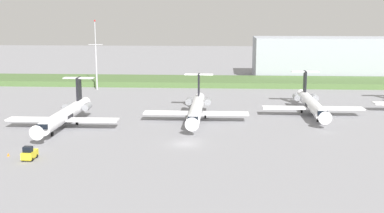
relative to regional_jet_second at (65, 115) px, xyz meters
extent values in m
plane|color=gray|center=(25.82, 17.52, -2.54)|extent=(500.00, 500.00, 0.00)
cube|color=#4C6B38|center=(25.82, 65.38, -1.66)|extent=(320.00, 20.00, 1.75)
cylinder|color=white|center=(0.00, -0.59, -0.09)|extent=(2.70, 24.00, 2.70)
cone|color=white|center=(0.00, -14.09, -0.09)|extent=(2.70, 3.00, 2.70)
cone|color=white|center=(0.00, 13.41, -0.09)|extent=(2.30, 4.00, 2.29)
cube|color=black|center=(0.00, -12.19, 0.39)|extent=(2.02, 1.80, 0.90)
cylinder|color=black|center=(0.00, -0.59, -0.24)|extent=(2.76, 3.60, 2.76)
cube|color=white|center=(-5.91, -1.59, -0.69)|extent=(11.00, 3.20, 0.36)
cube|color=white|center=(5.90, -1.59, -0.69)|extent=(11.00, 3.20, 0.36)
cube|color=black|center=(0.00, 10.41, 3.86)|extent=(0.36, 3.20, 5.20)
cube|color=white|center=(0.00, 10.71, 6.26)|extent=(6.80, 1.80, 0.24)
cylinder|color=gray|center=(-2.25, 8.61, 0.11)|extent=(1.50, 3.40, 1.50)
cylinder|color=gray|center=(2.25, 8.61, 0.11)|extent=(1.50, 3.40, 1.50)
cylinder|color=gray|center=(0.00, -8.03, -1.54)|extent=(0.20, 0.20, 0.65)
cylinder|color=black|center=(0.00, -8.03, -2.09)|extent=(0.30, 0.90, 0.90)
cylinder|color=black|center=(-1.90, 1.81, -2.09)|extent=(0.35, 0.90, 0.90)
cylinder|color=black|center=(1.90, 1.81, -2.09)|extent=(0.35, 0.90, 0.90)
cylinder|color=white|center=(26.78, 7.79, -0.09)|extent=(2.70, 24.00, 2.70)
cone|color=white|center=(26.78, -5.71, -0.09)|extent=(2.70, 3.00, 2.70)
cone|color=white|center=(26.78, 21.79, -0.09)|extent=(2.29, 4.00, 2.29)
cube|color=black|center=(26.78, -3.81, 0.39)|extent=(2.03, 1.80, 0.90)
cylinder|color=black|center=(26.78, 7.79, -0.24)|extent=(2.76, 3.60, 2.76)
cube|color=white|center=(20.88, 6.79, -0.69)|extent=(11.00, 3.20, 0.36)
cube|color=white|center=(32.69, 6.79, -0.69)|extent=(11.00, 3.20, 0.36)
cube|color=black|center=(26.78, 18.79, 3.86)|extent=(0.36, 3.20, 5.20)
cube|color=white|center=(26.78, 19.09, 6.26)|extent=(6.80, 1.80, 0.24)
cylinder|color=gray|center=(24.53, 16.99, 0.11)|extent=(1.50, 3.40, 1.50)
cylinder|color=gray|center=(29.03, 16.99, 0.11)|extent=(1.50, 3.40, 1.50)
cylinder|color=gray|center=(26.78, 0.35, -1.54)|extent=(0.20, 0.20, 0.65)
cylinder|color=black|center=(26.78, 0.35, -2.09)|extent=(0.30, 0.90, 0.90)
cylinder|color=black|center=(24.88, 10.19, -2.09)|extent=(0.35, 0.90, 0.90)
cylinder|color=black|center=(28.68, 10.19, -2.09)|extent=(0.35, 0.90, 0.90)
cylinder|color=white|center=(53.14, 15.30, -0.09)|extent=(2.70, 24.00, 2.70)
cone|color=white|center=(53.14, 1.80, -0.09)|extent=(2.70, 3.00, 2.70)
cone|color=white|center=(53.14, 29.30, -0.09)|extent=(2.30, 4.00, 2.29)
cube|color=black|center=(53.14, 3.70, 0.39)|extent=(2.02, 1.80, 0.90)
cylinder|color=black|center=(53.14, 15.30, -0.24)|extent=(2.76, 3.60, 2.76)
cube|color=white|center=(47.23, 14.30, -0.69)|extent=(11.00, 3.20, 0.36)
cube|color=white|center=(59.04, 14.30, -0.69)|extent=(11.00, 3.20, 0.36)
cube|color=black|center=(53.14, 26.30, 3.86)|extent=(0.36, 3.20, 5.20)
cube|color=white|center=(53.14, 26.60, 6.26)|extent=(6.80, 1.80, 0.24)
cylinder|color=gray|center=(50.89, 24.50, 0.11)|extent=(1.50, 3.40, 1.50)
cylinder|color=gray|center=(55.39, 24.50, 0.11)|extent=(1.50, 3.40, 1.50)
cylinder|color=gray|center=(53.14, 7.86, -1.54)|extent=(0.20, 0.20, 0.65)
cylinder|color=black|center=(53.14, 7.86, -2.09)|extent=(0.30, 0.90, 0.90)
cylinder|color=black|center=(51.24, 17.70, -2.09)|extent=(0.35, 0.90, 0.90)
cylinder|color=black|center=(55.04, 17.70, -2.09)|extent=(0.35, 0.90, 0.90)
cylinder|color=#B2B2B7|center=(-6.28, 50.21, 4.22)|extent=(0.50, 0.50, 13.52)
cylinder|color=#B2B2B7|center=(-6.28, 50.21, 14.62)|extent=(0.28, 0.28, 7.28)
cube|color=#B2B2B7|center=(-6.28, 50.21, 11.38)|extent=(4.40, 0.20, 0.20)
sphere|color=red|center=(-6.28, 50.21, 18.51)|extent=(0.50, 0.50, 0.50)
cube|color=#9EA3AD|center=(78.83, 87.04, 4.79)|extent=(69.36, 22.08, 14.64)
cube|color=yellow|center=(1.74, -23.34, -1.69)|extent=(1.70, 3.20, 1.10)
cube|color=black|center=(1.74, -23.90, -0.69)|extent=(1.36, 1.10, 0.90)
cylinder|color=black|center=(0.99, -24.30, -2.24)|extent=(0.22, 0.60, 0.60)
cylinder|color=black|center=(2.49, -24.30, -2.24)|extent=(0.22, 0.60, 0.60)
cylinder|color=black|center=(0.99, -22.38, -2.24)|extent=(0.22, 0.60, 0.60)
cylinder|color=black|center=(2.49, -22.38, -2.24)|extent=(0.22, 0.60, 0.60)
cone|color=orange|center=(-2.51, -21.76, -2.26)|extent=(0.44, 0.44, 0.55)
cone|color=orange|center=(1.21, -21.96, -2.26)|extent=(0.44, 0.44, 0.55)
camera|label=1|loc=(32.49, -96.77, 20.29)|focal=45.63mm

